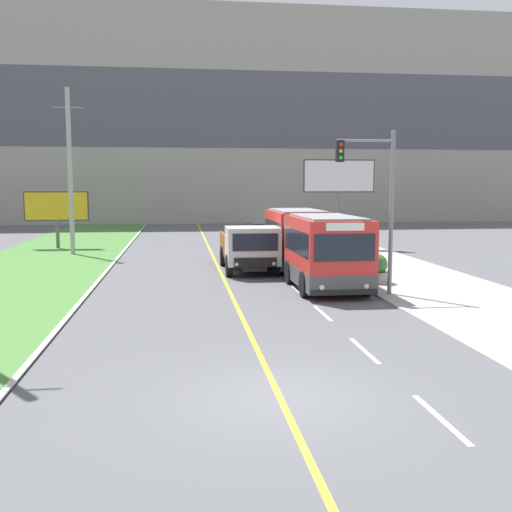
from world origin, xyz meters
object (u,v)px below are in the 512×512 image
planter_round_near (376,270)px  planter_round_third (322,249)px  car_distant (261,233)px  utility_pole_far (70,171)px  traffic_light_mast (376,192)px  billboard_small (57,208)px  city_bus (310,245)px  billboard_large (339,180)px  dump_truck (250,249)px  planter_round_second (347,258)px

planter_round_near → planter_round_third: (-0.27, 8.89, -0.00)m
car_distant → utility_pole_far: utility_pole_far is taller
utility_pole_far → traffic_light_mast: size_ratio=1.60×
traffic_light_mast → planter_round_near: bearing=69.7°
utility_pole_far → planter_round_third: size_ratio=8.04×
planter_round_near → billboard_small: bearing=134.2°
city_bus → utility_pole_far: (-12.52, 11.28, 3.57)m
billboard_small → planter_round_third: billboard_small is taller
billboard_small → planter_round_near: (16.58, -17.05, -2.13)m
billboard_large → planter_round_third: size_ratio=4.74×
dump_truck → car_distant: bearing=80.2°
planter_round_second → city_bus: bearing=-135.7°
traffic_light_mast → billboard_small: size_ratio=1.50×
city_bus → traffic_light_mast: bearing=-72.2°
city_bus → utility_pole_far: bearing=138.0°
billboard_small → planter_round_second: size_ratio=3.42×
traffic_light_mast → planter_round_near: (0.95, 2.58, -3.37)m
traffic_light_mast → planter_round_third: (0.68, 11.47, -3.38)m
utility_pole_far → planter_round_second: (14.96, -8.91, -4.49)m
traffic_light_mast → planter_round_second: traffic_light_mast is taller
city_bus → planter_round_second: size_ratio=9.42×
planter_round_second → planter_round_third: bearing=93.2°
utility_pole_far → billboard_large: bearing=3.3°
car_distant → planter_round_third: size_ratio=3.42×
dump_truck → billboard_large: billboard_large is taller
car_distant → billboard_large: (4.44, -5.50, 3.92)m
utility_pole_far → billboard_large: utility_pole_far is taller
dump_truck → billboard_large: 12.79m
dump_truck → planter_round_second: dump_truck is taller
traffic_light_mast → billboard_small: traffic_light_mast is taller
dump_truck → utility_pole_far: size_ratio=0.67×
billboard_large → planter_round_third: billboard_large is taller
car_distant → traffic_light_mast: size_ratio=0.68×
traffic_light_mast → billboard_large: (3.09, 16.92, 0.60)m
dump_truck → traffic_light_mast: 8.46m
billboard_large → city_bus: bearing=-110.5°
car_distant → planter_round_near: (2.30, -19.84, -0.06)m
billboard_large → planter_round_third: 7.17m
planter_round_second → planter_round_third: planter_round_third is taller
dump_truck → planter_round_second: (4.96, 0.15, -0.54)m
billboard_large → billboard_small: (-18.72, 2.71, -1.85)m
city_bus → planter_round_second: city_bus is taller
utility_pole_far → traffic_light_mast: (14.02, -15.93, -1.10)m
utility_pole_far → billboard_large: 17.15m
traffic_light_mast → car_distant: bearing=93.4°
utility_pole_far → planter_round_second: bearing=-30.8°
city_bus → dump_truck: size_ratio=1.72×
traffic_light_mast → planter_round_near: 4.35m
car_distant → billboard_large: 8.09m
billboard_large → billboard_small: billboard_large is taller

